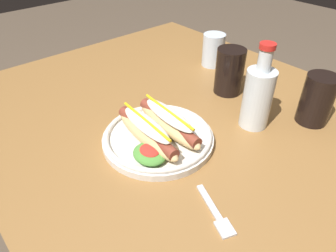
{
  "coord_description": "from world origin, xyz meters",
  "views": [
    {
      "loc": [
        0.48,
        -0.47,
        1.19
      ],
      "look_at": [
        0.05,
        -0.09,
        0.77
      ],
      "focal_mm": 33.01,
      "sensor_mm": 36.0,
      "label": 1
    }
  ],
  "objects": [
    {
      "name": "extra_cup",
      "position": [
        -0.0,
        0.18,
        0.8
      ],
      "size": [
        0.08,
        0.08,
        0.13
      ],
      "primitive_type": "cylinder",
      "color": "black",
      "rests_on": "dining_table"
    },
    {
      "name": "hot_dog_plate",
      "position": [
        0.05,
        -0.12,
        0.77
      ],
      "size": [
        0.25,
        0.25,
        0.08
      ],
      "color": "silver",
      "rests_on": "dining_table"
    },
    {
      "name": "water_cup",
      "position": [
        -0.15,
        0.28,
        0.79
      ],
      "size": [
        0.07,
        0.07,
        0.1
      ],
      "primitive_type": "cylinder",
      "color": "silver",
      "rests_on": "dining_table"
    },
    {
      "name": "soda_cup",
      "position": [
        0.23,
        0.22,
        0.8
      ],
      "size": [
        0.08,
        0.08,
        0.12
      ],
      "primitive_type": "cylinder",
      "color": "black",
      "rests_on": "dining_table"
    },
    {
      "name": "glass_bottle",
      "position": [
        0.15,
        0.1,
        0.82
      ],
      "size": [
        0.07,
        0.07,
        0.21
      ],
      "color": "silver",
      "rests_on": "dining_table"
    },
    {
      "name": "fork",
      "position": [
        0.27,
        -0.17,
        0.74
      ],
      "size": [
        0.12,
        0.06,
        0.0
      ],
      "rotation": [
        0.0,
        0.0,
        -0.36
      ],
      "color": "silver",
      "rests_on": "dining_table"
    },
    {
      "name": "dining_table",
      "position": [
        0.0,
        0.0,
        0.64
      ],
      "size": [
        1.15,
        0.95,
        0.74
      ],
      "color": "olive",
      "rests_on": "ground_plane"
    }
  ]
}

